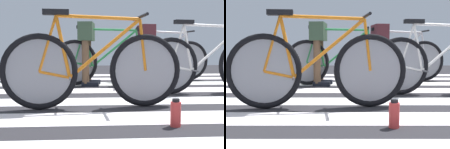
# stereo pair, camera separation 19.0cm
# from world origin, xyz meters

# --- Properties ---
(ground) EXTENTS (18.00, 14.00, 0.02)m
(ground) POSITION_xyz_m (0.00, 0.00, 0.01)
(ground) COLOR #27262A
(crosswalk_markings) EXTENTS (5.45, 6.53, 0.00)m
(crosswalk_markings) POSITION_xyz_m (-0.00, 0.24, 0.02)
(crosswalk_markings) COLOR silver
(crosswalk_markings) RESTS_ON ground
(bicycle_1_of_4) EXTENTS (1.73, 0.52, 0.93)m
(bicycle_1_of_4) POSITION_xyz_m (-0.49, -0.10, 0.41)
(bicycle_1_of_4) COLOR black
(bicycle_1_of_4) RESTS_ON ground
(bicycle_2_of_4) EXTENTS (1.73, 0.52, 0.93)m
(bicycle_2_of_4) POSITION_xyz_m (0.98, 0.75, 0.41)
(bicycle_2_of_4) COLOR black
(bicycle_2_of_4) RESTS_ON ground
(bicycle_3_of_4) EXTENTS (1.73, 0.52, 0.93)m
(bicycle_3_of_4) POSITION_xyz_m (-0.29, 1.58, 0.41)
(bicycle_3_of_4) COLOR black
(bicycle_3_of_4) RESTS_ON ground
(cyclist_3_of_4) EXTENTS (0.35, 0.43, 0.98)m
(cyclist_3_of_4) POSITION_xyz_m (-0.60, 1.62, 0.65)
(cyclist_3_of_4) COLOR brown
(cyclist_3_of_4) RESTS_ON ground
(bicycle_4_of_4) EXTENTS (1.73, 0.52, 0.93)m
(bicycle_4_of_4) POSITION_xyz_m (0.74, 2.15, 0.41)
(bicycle_4_of_4) COLOR black
(bicycle_4_of_4) RESTS_ON ground
(cyclist_4_of_4) EXTENTS (0.36, 0.44, 0.99)m
(cyclist_4_of_4) POSITION_xyz_m (0.43, 2.10, 0.66)
(cyclist_4_of_4) COLOR tan
(cyclist_4_of_4) RESTS_ON ground
(water_bottle) EXTENTS (0.08, 0.08, 0.21)m
(water_bottle) POSITION_xyz_m (0.11, -0.80, 0.12)
(water_bottle) COLOR #DB3A39
(water_bottle) RESTS_ON ground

